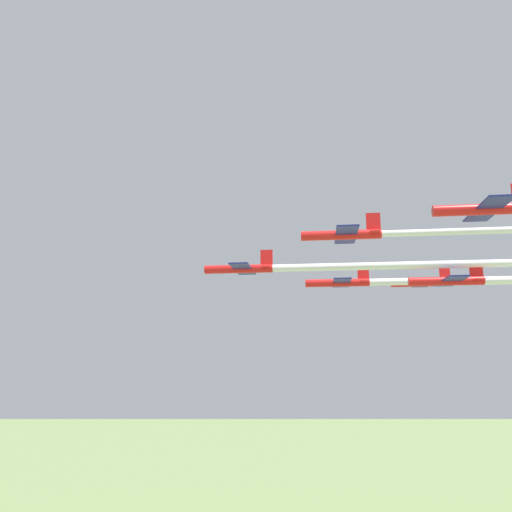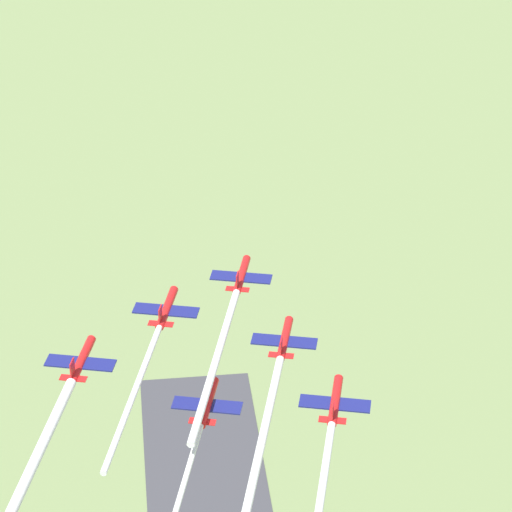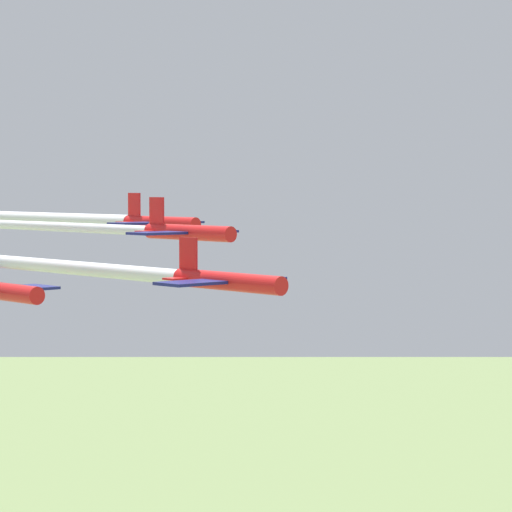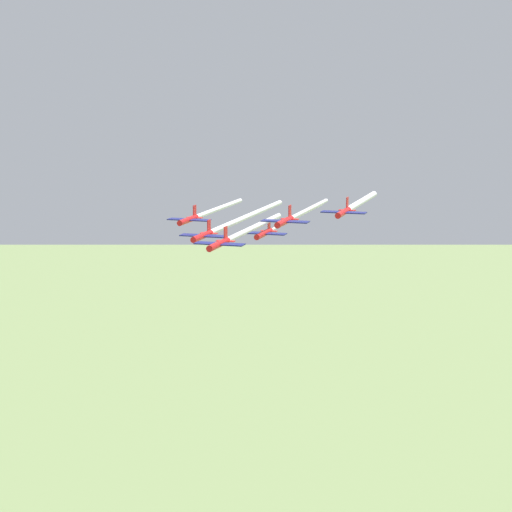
# 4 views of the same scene
# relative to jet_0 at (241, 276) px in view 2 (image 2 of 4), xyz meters

# --- Properties ---
(jet_0) EXTENTS (10.23, 9.75, 3.41)m
(jet_0) POSITION_rel_jet_0_xyz_m (0.00, 0.00, 0.00)
(jet_0) COLOR red
(jet_1) EXTENTS (10.23, 9.75, 3.41)m
(jet_1) POSITION_rel_jet_0_xyz_m (-15.66, 6.74, 2.60)
(jet_1) COLOR red
(jet_2) EXTENTS (10.23, 9.75, 3.41)m
(jet_2) POSITION_rel_jet_0_xyz_m (-13.50, -10.41, -1.07)
(jet_2) COLOR red
(jet_3) EXTENTS (10.23, 9.75, 3.41)m
(jet_3) POSITION_rel_jet_0_xyz_m (-31.32, 13.48, 2.87)
(jet_3) COLOR red
(jet_4) EXTENTS (10.23, 9.75, 3.41)m
(jet_4) POSITION_rel_jet_0_xyz_m (-29.16, -3.67, -2.37)
(jet_4) COLOR red
(jet_5) EXTENTS (10.23, 9.75, 3.41)m
(jet_5) POSITION_rel_jet_0_xyz_m (-27.00, -20.82, -0.12)
(jet_5) COLOR red
(smoke_trail_0) EXTENTS (36.06, 5.58, 1.07)m
(smoke_trail_0) POSITION_rel_jet_0_xyz_m (-22.60, -2.84, -0.05)
(smoke_trail_0) COLOR white
(smoke_trail_1) EXTENTS (31.20, 4.75, 0.84)m
(smoke_trail_1) POSITION_rel_jet_0_xyz_m (-35.84, 4.20, 2.55)
(smoke_trail_1) COLOR white
(smoke_trail_2) EXTENTS (53.00, 7.76, 1.12)m
(smoke_trail_2) POSITION_rel_jet_0_xyz_m (-44.57, -14.32, -1.12)
(smoke_trail_2) COLOR white
(smoke_trail_3) EXTENTS (30.55, 5.15, 1.34)m
(smoke_trail_3) POSITION_rel_jet_0_xyz_m (-51.14, 10.99, 2.82)
(smoke_trail_3) COLOR white
(smoke_trail_5) EXTENTS (31.95, 5.00, 1.00)m
(smoke_trail_5) POSITION_rel_jet_0_xyz_m (-47.55, -23.41, -0.17)
(smoke_trail_5) COLOR white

